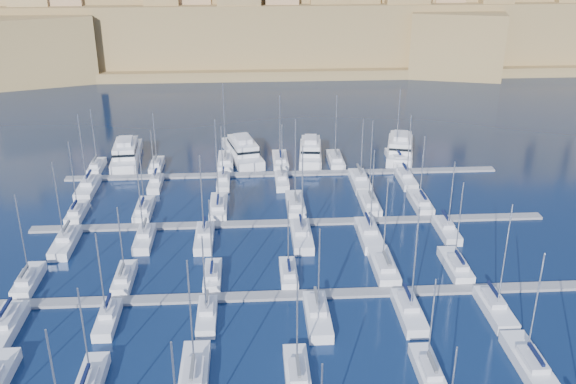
{
  "coord_description": "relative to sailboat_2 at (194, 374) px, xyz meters",
  "views": [
    {
      "loc": [
        -6.4,
        -84.63,
        46.17
      ],
      "look_at": [
        -0.74,
        6.0,
        7.41
      ],
      "focal_mm": 40.0,
      "sensor_mm": 36.0,
      "label": 1
    }
  ],
  "objects": [
    {
      "name": "sailboat_45",
      "position": [
        12.46,
        55.13,
        -0.04
      ],
      "size": [
        2.42,
        8.07,
        12.21
      ],
      "color": "silver",
      "rests_on": "ground"
    },
    {
      "name": "sailboat_43",
      "position": [
        -11.16,
        55.38,
        -0.05
      ],
      "size": [
        2.27,
        7.56,
        11.48
      ],
      "color": "silver",
      "rests_on": "ground"
    },
    {
      "name": "pontoon_mid_near",
      "position": [
        13.05,
        16.06,
        -0.56
      ],
      "size": [
        84.0,
        2.0,
        0.4
      ],
      "primitive_type": "cube",
      "color": "slate",
      "rests_on": "ground"
    },
    {
      "name": "sailboat_29",
      "position": [
        35.96,
        43.55,
        -0.02
      ],
      "size": [
        2.76,
        9.21,
        12.97
      ],
      "color": "silver",
      "rests_on": "ground"
    },
    {
      "name": "fortified_city",
      "position": [
        12.86,
        183.32,
        13.98
      ],
      "size": [
        460.0,
        108.95,
        59.52
      ],
      "color": "brown",
      "rests_on": "ground"
    },
    {
      "name": "sailboat_39",
      "position": [
        12.69,
        65.91,
        -0.0
      ],
      "size": [
        2.99,
        9.95,
        14.49
      ],
      "color": "silver",
      "rests_on": "ground"
    },
    {
      "name": "sailboat_32",
      "position": [
        -0.77,
        32.53,
        -0.01
      ],
      "size": [
        2.79,
        9.28,
        14.73
      ],
      "color": "silver",
      "rests_on": "ground"
    },
    {
      "name": "sailboat_26",
      "position": [
        1.0,
        43.83,
        0.01
      ],
      "size": [
        2.94,
        9.79,
        16.44
      ],
      "color": "silver",
      "rests_on": "ground"
    },
    {
      "name": "sailboat_25",
      "position": [
        -11.58,
        43.51,
        -0.02
      ],
      "size": [
        2.74,
        9.12,
        13.51
      ],
      "color": "silver",
      "rests_on": "ground"
    },
    {
      "name": "sailboat_34",
      "position": [
        24.87,
        31.93,
        0.01
      ],
      "size": [
        3.15,
        10.5,
        15.26
      ],
      "color": "silver",
      "rests_on": "ground"
    },
    {
      "name": "sailboat_35",
      "position": [
        37.45,
        32.86,
        -0.03
      ],
      "size": [
        2.59,
        8.63,
        12.77
      ],
      "color": "silver",
      "rests_on": "ground"
    },
    {
      "name": "sailboat_20",
      "position": [
        0.76,
        11.21,
        -0.04
      ],
      "size": [
        2.37,
        7.91,
        12.32
      ],
      "color": "silver",
      "rests_on": "ground"
    },
    {
      "name": "sailboat_13",
      "position": [
        -11.07,
        21.01,
        -0.05
      ],
      "size": [
        2.43,
        8.11,
        11.46
      ],
      "color": "silver",
      "rests_on": "ground"
    },
    {
      "name": "sailboat_2",
      "position": [
        0.0,
        0.0,
        0.0
      ],
      "size": [
        3.04,
        10.13,
        14.77
      ],
      "color": "silver",
      "rests_on": "ground"
    },
    {
      "name": "sailboat_40",
      "position": [
        24.01,
        65.71,
        -0.01
      ],
      "size": [
        2.86,
        9.54,
        14.44
      ],
      "color": "silver",
      "rests_on": "ground"
    },
    {
      "name": "motor_yacht_c",
      "position": [
        19.14,
        68.63,
        0.97
      ],
      "size": [
        5.85,
        15.09,
        5.25
      ],
      "color": "silver",
      "rests_on": "ground"
    },
    {
      "name": "sailboat_21",
      "position": [
        14.49,
        10.29,
        -0.01
      ],
      "size": [
        2.93,
        9.77,
        13.39
      ],
      "color": "silver",
      "rests_on": "ground"
    },
    {
      "name": "sailboat_28",
      "position": [
        27.03,
        43.67,
        0.0
      ],
      "size": [
        2.84,
        9.47,
        15.85
      ],
      "color": "silver",
      "rests_on": "ground"
    },
    {
      "name": "ground",
      "position": [
        13.05,
        28.06,
        -0.76
      ],
      "size": [
        600.0,
        600.0,
        0.0
      ],
      "primitive_type": "plane",
      "color": "black",
      "rests_on": "ground"
    },
    {
      "name": "sailboat_4",
      "position": [
        25.47,
        -0.92,
        -0.04
      ],
      "size": [
        2.47,
        8.25,
        12.25
      ],
      "color": "silver",
      "rests_on": "ground"
    },
    {
      "name": "sailboat_46",
      "position": [
        27.11,
        54.07,
        -0.01
      ],
      "size": [
        3.07,
        10.23,
        13.36
      ],
      "color": "silver",
      "rests_on": "ground"
    },
    {
      "name": "sailboat_15",
      "position": [
        11.55,
        20.8,
        -0.04
      ],
      "size": [
        2.31,
        7.69,
        11.92
      ],
      "color": "silver",
      "rests_on": "ground"
    },
    {
      "name": "pontoon_mid_far",
      "position": [
        13.05,
        38.06,
        -0.56
      ],
      "size": [
        84.0,
        2.0,
        0.4
      ],
      "primitive_type": "cube",
      "color": "slate",
      "rests_on": "ground"
    },
    {
      "name": "sailboat_31",
      "position": [
        -10.01,
        32.87,
        -0.02
      ],
      "size": [
        2.58,
        8.59,
        13.96
      ],
      "color": "silver",
      "rests_on": "ground"
    },
    {
      "name": "sailboat_36",
      "position": [
        -23.98,
        64.91,
        -0.04
      ],
      "size": [
        2.38,
        7.92,
        12.68
      ],
      "color": "silver",
      "rests_on": "ground"
    },
    {
      "name": "sailboat_47",
      "position": [
        36.01,
        54.67,
        -0.02
      ],
      "size": [
        2.7,
        9.01,
        13.7
      ],
      "color": "silver",
      "rests_on": "ground"
    },
    {
      "name": "sailboat_44",
      "position": [
        1.47,
        55.23,
        -0.04
      ],
      "size": [
        2.36,
        7.87,
        12.08
      ],
      "color": "silver",
      "rests_on": "ground"
    },
    {
      "name": "sailboat_42",
      "position": [
        -23.32,
        54.19,
        0.0
      ],
      "size": [
        3.0,
        9.99,
        15.05
      ],
      "color": "silver",
      "rests_on": "ground"
    },
    {
      "name": "motor_yacht_a",
      "position": [
        -18.84,
        69.72,
        0.97
      ],
      "size": [
        6.26,
        17.31,
        5.25
      ],
      "color": "silver",
      "rests_on": "ground"
    },
    {
      "name": "pontoon_far",
      "position": [
        13.05,
        60.06,
        -0.56
      ],
      "size": [
        84.0,
        2.0,
        0.4
      ],
      "primitive_type": "cube",
      "color": "slate",
      "rests_on": "ground"
    },
    {
      "name": "sailboat_16",
      "position": [
        25.16,
        21.99,
        -0.0
      ],
      "size": [
        3.03,
        10.11,
        14.26
      ],
      "color": "silver",
      "rests_on": "ground"
    },
    {
      "name": "sailboat_19",
      "position": [
        -11.44,
        11.24,
        -0.03
      ],
      "size": [
        2.35,
        7.83,
        13.03
      ],
      "color": "silver",
      "rests_on": "ground"
    },
    {
      "name": "sailboat_5",
      "position": [
        37.02,
        -0.14,
        -0.01
      ],
      "size": [
        2.95,
        9.85,
        14.43
      ],
      "color": "silver",
      "rests_on": "ground"
    },
    {
      "name": "sailboat_12",
      "position": [
        -24.02,
        21.16,
        -0.02
      ],
      "size": [
        2.53,
        8.42,
        13.56
      ],
      "color": "silver",
      "rests_on": "ground"
    },
    {
      "name": "sailboat_24",
      "position": [
        -22.66,
        43.07,
        -0.03
      ],
      "size": [
        2.47,
        8.23,
        13.38
      ],
      "color": "silver",
      "rests_on": "ground"
    },
    {
      "name": "sailboat_27",
      "position": [
        14.19,
        43.89,
        0.01
      ],
      "size": [
        2.97,
        9.91,
        16.17
      ],
      "color": "silver",
      "rests_on": "ground"
    },
    {
      "name": "sailboat_33",
      "position": [
        14.3,
        32.11,
        0.01
      ],
      "size": [
        3.04,
        10.15,
        16.07
      ],
      "color": "silver",
      "rests_on": "ground"
    },
    {
      "name": "sailboat_17",
      "position": [
        35.45,
        21.57,
        -0.02
      ],
      "size": [
        2.78,
        9.25,
        13.56
      ],
      "color": "silver",
      "rests_on": "ground"
    },
    {
      "name": "sailboat_22",
      "position": [
        26.08,
        10.46,
        0.0
      ],
      "size": [
        2.83,
        9.44,
        15.74
      ],
      "color": "silver",
      "rests_on": "ground"
    },
    {
      "name": "motor_yacht_b",
      "position": [
        5.04,
        69.99,
        0.97
      ],
      "size": [
        9.2,
        18.27,
        5.25
      ],
      "color": "silver",
      "rests_on": "ground"
    },
    {
      "name": "sailboat_3",
      "position": [
        11.14,
        -0.62,
        -0.03
      ],
      "size": [
        2.66,
        8.88,
        12.88
      ],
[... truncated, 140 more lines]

